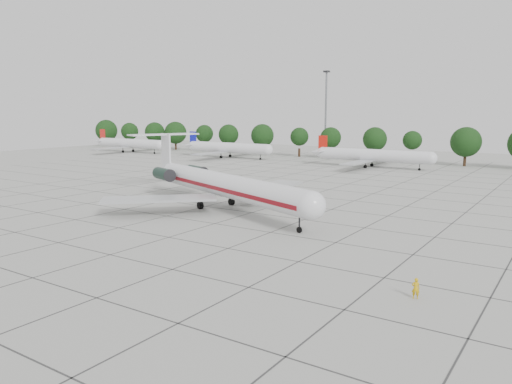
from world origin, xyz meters
TOP-DOWN VIEW (x-y plane):
  - ground at (0.00, 0.00)m, footprint 260.00×260.00m
  - apron_joints at (0.00, 15.00)m, footprint 170.00×170.00m
  - main_airliner at (-5.97, 8.37)m, footprint 40.51×30.60m
  - ground_crew at (27.44, -11.18)m, footprint 0.67×0.55m
  - bg_airliner_a at (-89.72, 67.98)m, footprint 28.24×27.20m
  - bg_airliner_b at (-50.71, 70.19)m, footprint 28.24×27.20m
  - bg_airliner_c at (-6.32, 69.13)m, footprint 28.24×27.20m
  - tree_line at (-11.68, 85.00)m, footprint 249.86×8.44m
  - floodlight_mast at (-30.00, 92.00)m, footprint 1.60×1.60m

SIDE VIEW (x-z plane):
  - ground at x=0.00m, z-range 0.00..0.00m
  - apron_joints at x=0.00m, z-range 0.00..0.02m
  - ground_crew at x=27.44m, z-range 0.00..1.57m
  - bg_airliner_a at x=-89.72m, z-range -0.79..6.61m
  - bg_airliner_b at x=-50.71m, z-range -0.79..6.61m
  - bg_airliner_c at x=-6.32m, z-range -0.79..6.61m
  - main_airliner at x=-5.97m, z-range -1.44..8.39m
  - tree_line at x=-11.68m, z-range 0.87..11.09m
  - floodlight_mast at x=-30.00m, z-range 1.56..27.01m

